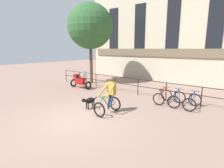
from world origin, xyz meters
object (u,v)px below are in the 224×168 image
object	(u,v)px
parked_bicycle_mid_right	(192,102)
parked_motorcycle	(80,81)
parked_bicycle_near_lamp	(163,97)
parked_bicycle_mid_left	(177,99)
cyclist_with_bike	(109,97)
dog	(89,101)

from	to	relation	value
parked_bicycle_mid_right	parked_motorcycle	bearing A→B (deg)	2.41
parked_bicycle_near_lamp	parked_bicycle_mid_left	size ratio (longest dim) A/B	0.98
cyclist_with_bike	parked_bicycle_mid_left	size ratio (longest dim) A/B	1.48
parked_bicycle_mid_right	parked_bicycle_near_lamp	bearing A→B (deg)	-0.16
parked_bicycle_near_lamp	parked_bicycle_mid_left	xyz separation A→B (m)	(0.77, 0.00, -0.00)
dog	parked_bicycle_near_lamp	bearing A→B (deg)	64.07
parked_bicycle_near_lamp	parked_motorcycle	bearing A→B (deg)	4.24
dog	parked_bicycle_mid_left	bearing A→B (deg)	56.43
parked_motorcycle	parked_bicycle_mid_right	distance (m)	7.90
parked_bicycle_mid_left	parked_bicycle_near_lamp	bearing A→B (deg)	-3.22
parked_motorcycle	parked_bicycle_mid_right	bearing A→B (deg)	-89.64
parked_motorcycle	parked_bicycle_mid_left	xyz separation A→B (m)	(7.12, 0.35, -0.20)
parked_bicycle_mid_right	parked_bicycle_mid_left	bearing A→B (deg)	-0.16
parked_motorcycle	parked_bicycle_mid_right	size ratio (longest dim) A/B	1.56
cyclist_with_bike	parked_bicycle_mid_right	xyz separation A→B (m)	(2.85, 3.02, -0.41)
dog	parked_motorcycle	distance (m)	4.82
cyclist_with_bike	parked_bicycle_mid_left	distance (m)	3.69
cyclist_with_bike	dog	bearing A→B (deg)	-169.67
dog	parked_bicycle_near_lamp	distance (m)	4.05
dog	parked_bicycle_mid_left	size ratio (longest dim) A/B	0.80
dog	parked_bicycle_mid_left	xyz separation A→B (m)	(3.24, 3.21, -0.05)
cyclist_with_bike	parked_motorcycle	distance (m)	5.70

